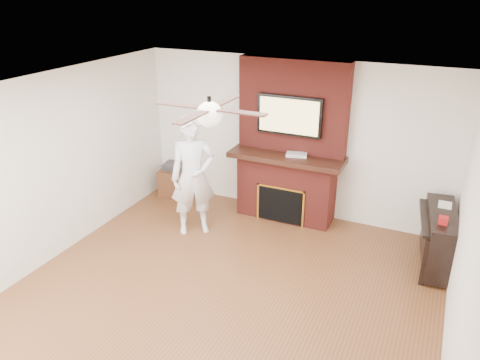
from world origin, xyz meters
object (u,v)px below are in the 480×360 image
at_px(fireplace, 289,158).
at_px(side_table, 177,180).
at_px(person, 193,176).
at_px(piano, 439,237).

height_order(fireplace, side_table, fireplace).
distance_m(person, piano, 3.48).
height_order(fireplace, person, fireplace).
bearing_deg(side_table, piano, -14.45).
height_order(side_table, piano, piano).
bearing_deg(person, side_table, 95.87).
bearing_deg(piano, person, -177.88).
bearing_deg(fireplace, piano, -13.35).
xyz_separation_m(person, piano, (3.40, 0.53, -0.48)).
distance_m(fireplace, side_table, 2.17).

